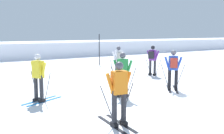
# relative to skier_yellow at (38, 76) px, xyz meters

# --- Properties ---
(ground_plane) EXTENTS (120.00, 120.00, 0.00)m
(ground_plane) POSITION_rel_skier_yellow_xyz_m (4.42, -2.39, -0.92)
(ground_plane) COLOR white
(far_snow_ridge) EXTENTS (80.00, 6.51, 1.46)m
(far_snow_ridge) POSITION_rel_skier_yellow_xyz_m (4.42, 17.91, -0.19)
(far_snow_ridge) COLOR white
(far_snow_ridge) RESTS_ON ground
(skier_yellow) EXTENTS (1.61, 1.00, 1.71)m
(skier_yellow) POSITION_rel_skier_yellow_xyz_m (0.00, 0.00, 0.00)
(skier_yellow) COLOR #237AC6
(skier_yellow) RESTS_ON ground
(skier_blue) EXTENTS (1.31, 1.47, 1.71)m
(skier_blue) POSITION_rel_skier_yellow_xyz_m (5.37, -1.19, 0.04)
(skier_blue) COLOR black
(skier_blue) RESTS_ON ground
(skier_white) EXTENTS (1.00, 1.63, 1.71)m
(skier_white) POSITION_rel_skier_yellow_xyz_m (5.15, 2.57, 0.04)
(skier_white) COLOR gold
(skier_white) RESTS_ON ground
(skier_purple) EXTENTS (1.61, 1.00, 1.71)m
(skier_purple) POSITION_rel_skier_yellow_xyz_m (7.17, 2.16, 0.04)
(skier_purple) COLOR silver
(skier_purple) RESTS_ON ground
(skier_orange) EXTENTS (1.00, 1.63, 1.71)m
(skier_orange) POSITION_rel_skier_yellow_xyz_m (1.02, -3.52, -0.00)
(skier_orange) COLOR black
(skier_orange) RESTS_ON ground
(skier_green) EXTENTS (1.47, 1.30, 1.71)m
(skier_green) POSITION_rel_skier_yellow_xyz_m (2.85, -1.08, 0.00)
(skier_green) COLOR silver
(skier_green) RESTS_ON ground
(trail_marker_pole) EXTENTS (0.06, 0.06, 2.32)m
(trail_marker_pole) POSITION_rel_skier_yellow_xyz_m (7.17, 8.19, 0.24)
(trail_marker_pole) COLOR black
(trail_marker_pole) RESTS_ON ground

